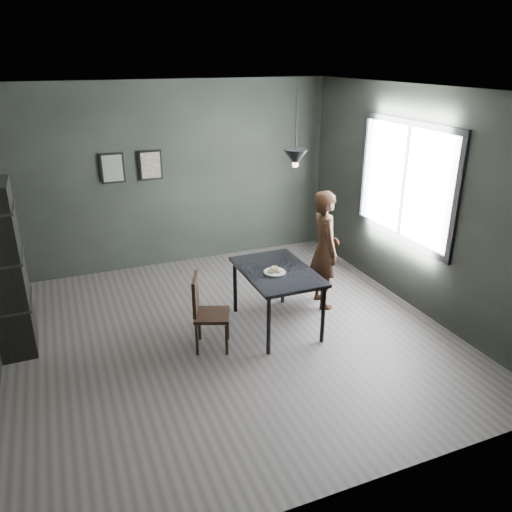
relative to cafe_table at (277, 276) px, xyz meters
name	(u,v)px	position (x,y,z in m)	size (l,w,h in m)	color
ground	(231,335)	(-0.60, 0.00, -0.67)	(5.00, 5.00, 0.00)	#393431
back_wall	(174,176)	(-0.60, 2.50, 0.73)	(5.00, 0.10, 2.80)	black
ceiling	(225,90)	(-0.60, 0.00, 2.13)	(5.00, 5.00, 0.02)	silver
window_assembly	(404,182)	(1.87, 0.20, 0.93)	(0.04, 1.96, 1.56)	white
cafe_table	(277,276)	(0.00, 0.00, 0.00)	(0.80, 1.20, 0.75)	black
white_plate	(275,273)	(-0.06, -0.07, 0.08)	(0.23, 0.23, 0.01)	white
donut_pile	(275,270)	(-0.06, -0.07, 0.12)	(0.18, 0.12, 0.07)	beige
woman	(325,250)	(0.81, 0.30, 0.11)	(0.57, 0.38, 1.57)	black
wood_chair	(205,308)	(-0.95, -0.14, -0.17)	(0.50, 0.50, 0.89)	black
shelf_unit	(6,270)	(-2.92, 0.66, 0.29)	(0.36, 0.64, 1.93)	black
pendant_lamp	(296,157)	(0.25, 0.10, 1.38)	(0.28, 0.28, 0.86)	black
framed_print_left	(112,168)	(-1.50, 2.47, 0.93)	(0.34, 0.04, 0.44)	black
framed_print_right	(151,165)	(-0.95, 2.47, 0.93)	(0.34, 0.04, 0.44)	black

